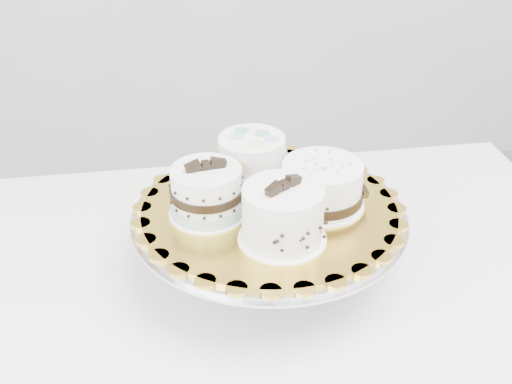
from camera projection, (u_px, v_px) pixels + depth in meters
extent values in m
cube|color=white|center=(238.00, 301.00, 0.96)|extent=(1.24, 0.86, 0.04)
cube|color=white|center=(449.00, 302.00, 1.52)|extent=(0.05, 0.05, 0.71)
cylinder|color=gray|center=(268.00, 266.00, 0.99)|extent=(0.19, 0.19, 0.01)
cylinder|color=gray|center=(269.00, 244.00, 0.97)|extent=(0.12, 0.12, 0.10)
cylinder|color=silver|center=(269.00, 213.00, 0.94)|extent=(0.39, 0.39, 0.01)
cylinder|color=silver|center=(269.00, 215.00, 0.94)|extent=(0.40, 0.40, 0.00)
cylinder|color=gold|center=(269.00, 209.00, 0.93)|extent=(0.46, 0.46, 0.01)
cylinder|color=white|center=(282.00, 238.00, 0.86)|extent=(0.12, 0.12, 0.00)
cylinder|color=white|center=(283.00, 214.00, 0.84)|extent=(0.15, 0.15, 0.08)
cylinder|color=white|center=(208.00, 212.00, 0.92)|extent=(0.11, 0.11, 0.00)
cylinder|color=white|center=(207.00, 191.00, 0.90)|extent=(0.11, 0.11, 0.07)
cylinder|color=#99BDC2|center=(207.00, 206.00, 0.91)|extent=(0.10, 0.10, 0.02)
cylinder|color=black|center=(207.00, 191.00, 0.90)|extent=(0.10, 0.10, 0.01)
cylinder|color=white|center=(252.00, 180.00, 1.00)|extent=(0.11, 0.11, 0.00)
cylinder|color=white|center=(252.00, 159.00, 0.98)|extent=(0.13, 0.13, 0.07)
cylinder|color=white|center=(321.00, 203.00, 0.94)|extent=(0.13, 0.13, 0.00)
cylinder|color=white|center=(322.00, 184.00, 0.92)|extent=(0.13, 0.13, 0.06)
cylinder|color=black|center=(321.00, 194.00, 0.93)|extent=(0.12, 0.12, 0.01)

